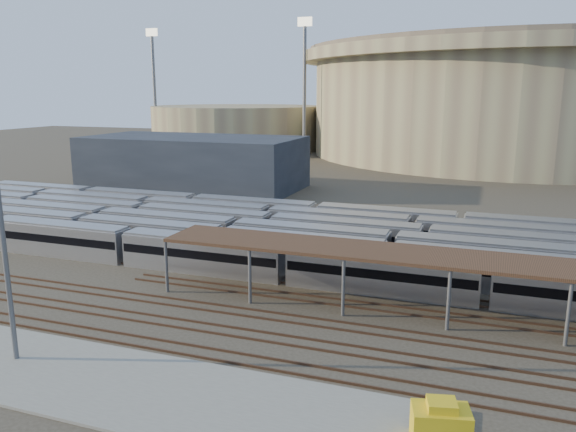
# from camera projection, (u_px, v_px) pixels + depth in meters

# --- Properties ---
(ground) EXTENTS (420.00, 420.00, 0.00)m
(ground) POSITION_uv_depth(u_px,v_px,m) (238.00, 307.00, 49.55)
(ground) COLOR #383026
(ground) RESTS_ON ground
(apron) EXTENTS (50.00, 9.00, 0.20)m
(apron) POSITION_uv_depth(u_px,v_px,m) (76.00, 376.00, 37.40)
(apron) COLOR gray
(apron) RESTS_ON ground
(subway_trains) EXTENTS (121.65, 23.90, 3.60)m
(subway_trains) POSITION_uv_depth(u_px,v_px,m) (267.00, 234.00, 67.69)
(subway_trains) COLOR silver
(subway_trains) RESTS_ON ground
(inspection_shed) EXTENTS (60.30, 6.00, 5.30)m
(inspection_shed) POSITION_uv_depth(u_px,v_px,m) (508.00, 266.00, 44.88)
(inspection_shed) COLOR slate
(inspection_shed) RESTS_ON ground
(empty_tracks) EXTENTS (170.00, 9.62, 0.18)m
(empty_tracks) POSITION_uv_depth(u_px,v_px,m) (212.00, 328.00, 44.94)
(empty_tracks) COLOR #4C3323
(empty_tracks) RESTS_ON ground
(stadium) EXTENTS (124.00, 124.00, 32.50)m
(stadium) POSITION_uv_depth(u_px,v_px,m) (512.00, 99.00, 166.33)
(stadium) COLOR tan
(stadium) RESTS_ON ground
(secondary_arena) EXTENTS (56.00, 56.00, 14.00)m
(secondary_arena) POSITION_uv_depth(u_px,v_px,m) (238.00, 127.00, 187.27)
(secondary_arena) COLOR tan
(secondary_arena) RESTS_ON ground
(service_building) EXTENTS (42.00, 20.00, 10.00)m
(service_building) POSITION_uv_depth(u_px,v_px,m) (193.00, 162.00, 110.55)
(service_building) COLOR #1E232D
(service_building) RESTS_ON ground
(floodlight_0) EXTENTS (4.00, 1.00, 38.40)m
(floodlight_0) POSITION_uv_depth(u_px,v_px,m) (304.00, 84.00, 156.02)
(floodlight_0) COLOR slate
(floodlight_0) RESTS_ON ground
(floodlight_1) EXTENTS (4.00, 1.00, 38.40)m
(floodlight_1) POSITION_uv_depth(u_px,v_px,m) (154.00, 85.00, 183.37)
(floodlight_1) COLOR slate
(floodlight_1) RESTS_ON ground
(floodlight_3) EXTENTS (4.00, 1.00, 38.40)m
(floodlight_3) POSITION_uv_depth(u_px,v_px,m) (404.00, 86.00, 195.35)
(floodlight_3) COLOR slate
(floodlight_3) RESTS_ON ground
(yellow_equipment) EXTENTS (3.42, 2.57, 1.91)m
(yellow_equipment) POSITION_uv_depth(u_px,v_px,m) (441.00, 425.00, 30.08)
(yellow_equipment) COLOR gold
(yellow_equipment) RESTS_ON apron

